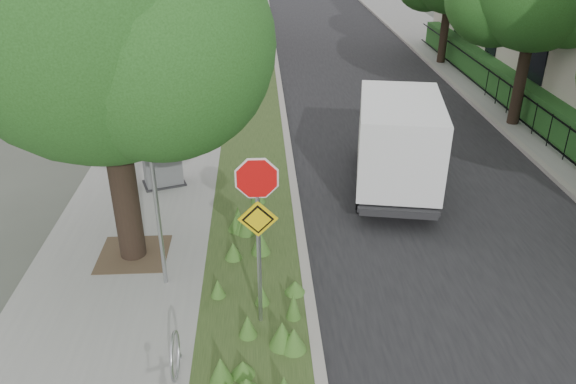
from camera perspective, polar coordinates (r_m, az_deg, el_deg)
The scene contains 15 objects.
ground at distance 9.75m, azimuth 5.84°, elevation -15.33°, with size 120.00×120.00×0.00m, color #4C5147.
sidewalk_near at distance 18.50m, azimuth -12.02°, elevation 6.06°, with size 3.50×60.00×0.12m, color gray.
verge at distance 18.27m, azimuth -3.42°, elevation 6.35°, with size 2.00×60.00×0.12m, color #2C411C.
kerb_near at distance 18.28m, azimuth -0.27°, elevation 6.44°, with size 0.20×60.00×0.13m, color #9E9991.
road at distance 18.79m, azimuth 10.52°, elevation 6.37°, with size 7.00×60.00×0.01m, color black.
kerb_far at distance 19.88m, azimuth 20.46°, elevation 6.42°, with size 0.20×60.00×0.13m, color #9E9991.
footpath_far at distance 20.61m, azimuth 24.83°, elevation 6.30°, with size 3.20×60.00×0.12m, color gray.
street_tree_main at distance 10.45m, azimuth -19.03°, elevation 16.12°, with size 6.21×5.54×7.66m.
bare_post at distance 10.09m, azimuth -13.38°, elevation 0.30°, with size 0.08×0.08×4.00m.
bike_hoop at distance 8.98m, azimuth -11.41°, elevation -16.01°, with size 0.06×0.78×0.77m.
sign_assembly at distance 8.75m, azimuth -3.10°, elevation -1.81°, with size 0.94×0.08×3.22m.
fence_far at distance 19.98m, azimuth 22.61°, elevation 8.00°, with size 0.04×24.00×1.00m.
hedge_far at distance 20.29m, azimuth 24.41°, elevation 7.92°, with size 1.00×24.00×1.10m, color #1B4C1D.
box_truck at distance 14.28m, azimuth 11.06°, elevation 5.42°, with size 2.61×4.90×2.11m.
utility_cabinet at distance 14.57m, azimuth -12.69°, elevation 3.13°, with size 1.19×0.98×1.37m.
Camera 1 is at (-1.34, -7.06, 6.58)m, focal length 35.00 mm.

